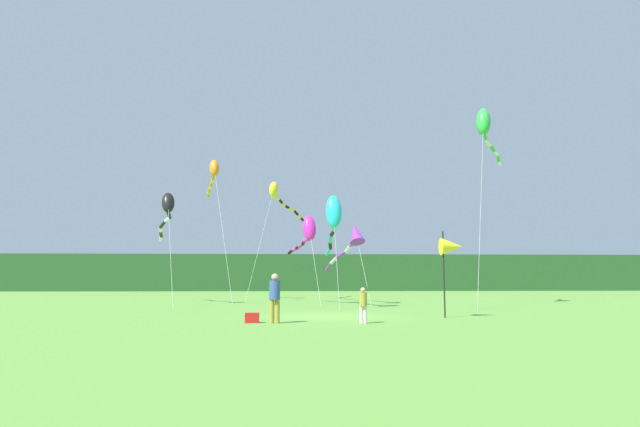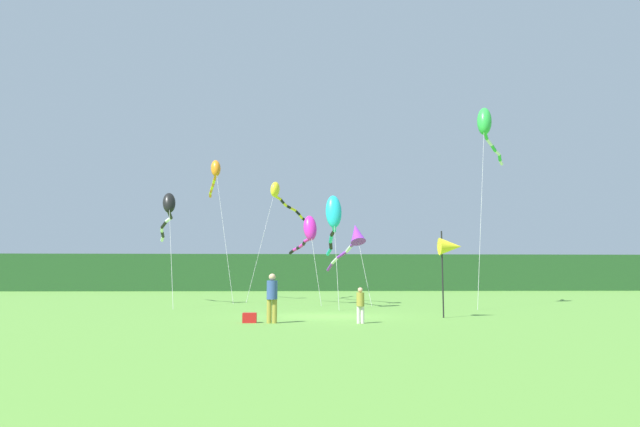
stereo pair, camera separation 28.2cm
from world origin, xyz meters
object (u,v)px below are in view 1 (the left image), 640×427
object	(u,v)px
person_adult	(275,295)
kite_cyan	(333,217)
kite_black	(167,209)
kite_magenta	(308,231)
banner_flag_pole	(451,247)
kite_yellow	(279,196)
kite_orange	(214,172)
kite_purple	(352,238)
kite_green	(484,125)
person_child	(363,303)
cooler_box	(252,318)

from	to	relation	value
person_adult	kite_cyan	xyz separation A→B (m)	(2.82, 9.49, 3.86)
kite_black	kite_magenta	xyz separation A→B (m)	(8.65, -0.13, -1.30)
banner_flag_pole	kite_black	distance (m)	18.73
kite_yellow	kite_orange	size ratio (longest dim) A/B	0.93
kite_magenta	kite_purple	size ratio (longest dim) A/B	0.63
banner_flag_pole	kite_black	bearing A→B (deg)	139.69
kite_black	kite_orange	xyz separation A→B (m)	(2.03, 5.33, 3.35)
person_adult	kite_green	world-z (taller)	kite_green
banner_flag_pole	kite_orange	size ratio (longest dim) A/B	0.34
person_adult	kite_black	xyz separation A→B (m)	(-7.04, 14.32, 4.80)
kite_purple	kite_cyan	size ratio (longest dim) A/B	1.37
kite_magenta	kite_green	distance (m)	12.53
kite_cyan	kite_green	bearing A→B (deg)	16.85
banner_flag_pole	kite_cyan	distance (m)	8.55
person_child	kite_orange	xyz separation A→B (m)	(-8.10, 19.90, 8.41)
banner_flag_pole	kite_green	size ratio (longest dim) A/B	0.29
kite_orange	cooler_box	bearing A→B (deg)	-77.76
cooler_box	kite_yellow	bearing A→B (deg)	88.61
kite_yellow	person_adult	bearing A→B (deg)	-89.18
cooler_box	kite_cyan	xyz separation A→B (m)	(3.61, 9.27, 4.65)
person_child	kite_black	size ratio (longest dim) A/B	0.12
kite_yellow	kite_magenta	size ratio (longest dim) A/B	1.66
person_child	kite_green	distance (m)	18.57
cooler_box	kite_orange	distance (m)	21.80
person_child	kite_cyan	bearing A→B (deg)	91.64
person_adult	kite_magenta	xyz separation A→B (m)	(1.61, 14.19, 3.50)
person_child	kite_purple	world-z (taller)	kite_purple
person_child	kite_cyan	world-z (taller)	kite_cyan
cooler_box	person_child	bearing A→B (deg)	-6.93
person_adult	kite_purple	bearing A→B (deg)	73.07
person_adult	kite_cyan	world-z (taller)	kite_cyan
person_adult	kite_purple	distance (m)	15.40
kite_purple	banner_flag_pole	bearing A→B (deg)	-77.53
kite_purple	kite_green	size ratio (longest dim) A/B	0.75
kite_yellow	kite_magenta	xyz separation A→B (m)	(1.91, -6.49, -3.09)
kite_yellow	kite_black	xyz separation A→B (m)	(-6.75, -6.35, -1.79)
person_child	kite_magenta	size ratio (longest dim) A/B	0.22
kite_yellow	kite_purple	world-z (taller)	kite_yellow
person_child	kite_magenta	bearing A→B (deg)	95.88
kite_orange	kite_cyan	size ratio (longest dim) A/B	1.54
cooler_box	kite_magenta	xyz separation A→B (m)	(2.40, 13.97, 4.29)
cooler_box	kite_black	xyz separation A→B (m)	(-6.25, 14.10, 5.59)
person_child	kite_black	world-z (taller)	kite_black
person_adult	kite_yellow	distance (m)	21.70
kite_yellow	kite_black	size ratio (longest dim) A/B	0.90
kite_black	kite_orange	size ratio (longest dim) A/B	1.04
kite_cyan	kite_black	bearing A→B (deg)	153.89
kite_orange	kite_magenta	bearing A→B (deg)	-39.54
kite_purple	kite_cyan	xyz separation A→B (m)	(-1.58, -4.94, 0.80)
kite_yellow	kite_cyan	size ratio (longest dim) A/B	1.43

